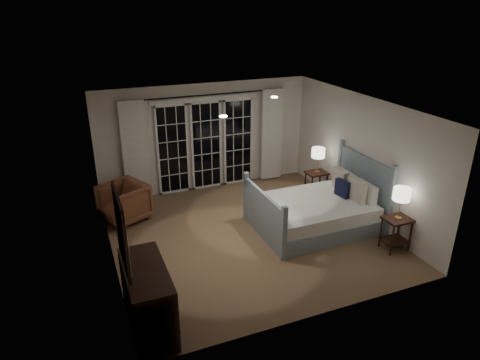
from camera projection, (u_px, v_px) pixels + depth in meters
name	position (u px, v px, depth m)	size (l,w,h in m)	color
floor	(247.00, 234.00, 8.28)	(5.00, 5.00, 0.00)	brown
ceiling	(248.00, 107.00, 7.31)	(5.00, 5.00, 0.00)	silver
wall_left	(106.00, 196.00, 6.93)	(0.02, 5.00, 2.50)	white
wall_right	(361.00, 157.00, 8.66)	(0.02, 5.00, 2.50)	white
wall_back	(206.00, 137.00, 9.93)	(5.00, 0.02, 2.50)	white
wall_front	(321.00, 240.00, 5.66)	(5.00, 0.02, 2.50)	white
french_doors	(206.00, 144.00, 9.96)	(2.50, 0.04, 2.20)	black
curtain_rod	(206.00, 95.00, 9.46)	(0.03, 0.03, 3.50)	black
curtain_left	(135.00, 151.00, 9.30)	(0.55, 0.10, 2.25)	white
curtain_right	(272.00, 135.00, 10.44)	(0.55, 0.10, 2.25)	white
downlight_a	(274.00, 97.00, 8.11)	(0.12, 0.12, 0.01)	white
downlight_b	(223.00, 116.00, 6.77)	(0.12, 0.12, 0.01)	white
bed	(317.00, 211.00, 8.46)	(2.29, 1.64, 1.34)	#8496A0
nightstand_left	(396.00, 229.00, 7.65)	(0.48, 0.39, 0.63)	black
nightstand_right	(316.00, 181.00, 9.74)	(0.46, 0.37, 0.60)	black
lamp_left	(402.00, 195.00, 7.38)	(0.30, 0.30, 0.58)	tan
lamp_right	(318.00, 153.00, 9.48)	(0.30, 0.30, 0.57)	tan
armchair	(123.00, 202.00, 8.69)	(0.84, 0.86, 0.79)	brown
dresser	(148.00, 298.00, 5.79)	(0.56, 1.31, 0.93)	black
mirror	(121.00, 231.00, 5.29)	(0.05, 0.85, 1.00)	black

